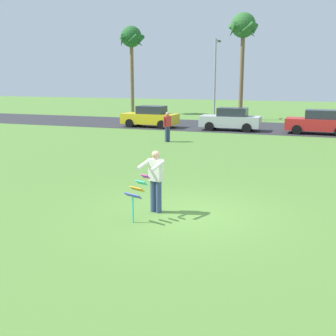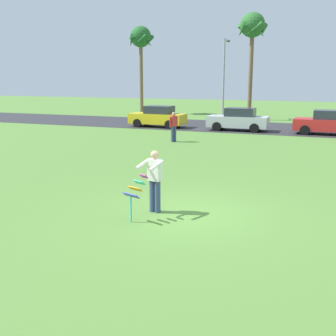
% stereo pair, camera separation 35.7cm
% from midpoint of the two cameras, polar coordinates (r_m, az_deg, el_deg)
% --- Properties ---
extents(ground_plane, '(120.00, 120.00, 0.00)m').
position_cam_midpoint_polar(ground_plane, '(11.48, 1.90, -6.37)').
color(ground_plane, '#568438').
extents(road_strip, '(120.00, 8.00, 0.01)m').
position_cam_midpoint_polar(road_strip, '(32.06, 13.56, 5.33)').
color(road_strip, '#2D2D33').
rests_on(road_strip, ground).
extents(person_kite_flyer, '(0.64, 0.73, 1.73)m').
position_cam_midpoint_polar(person_kite_flyer, '(11.41, -2.62, -1.51)').
color(person_kite_flyer, '#384772').
rests_on(person_kite_flyer, ground).
extents(kite_held, '(0.55, 0.71, 1.19)m').
position_cam_midpoint_polar(kite_held, '(10.79, -5.19, -3.12)').
color(kite_held, '#D83399').
rests_on(kite_held, ground).
extents(parked_car_yellow, '(4.26, 1.96, 1.60)m').
position_cam_midpoint_polar(parked_car_yellow, '(31.77, -2.77, 6.98)').
color(parked_car_yellow, yellow).
rests_on(parked_car_yellow, ground).
extents(parked_car_silver, '(4.21, 1.86, 1.60)m').
position_cam_midpoint_polar(parked_car_silver, '(30.00, 8.21, 6.57)').
color(parked_car_silver, silver).
rests_on(parked_car_silver, ground).
extents(parked_car_red, '(4.24, 1.92, 1.60)m').
position_cam_midpoint_polar(parked_car_red, '(29.43, 19.60, 5.88)').
color(parked_car_red, red).
rests_on(parked_car_red, ground).
extents(palm_tree_left_near, '(2.58, 2.71, 8.76)m').
position_cam_midpoint_polar(palm_tree_left_near, '(44.07, -5.26, 16.93)').
color(palm_tree_left_near, brown).
rests_on(palm_tree_left_near, ground).
extents(palm_tree_right_near, '(2.58, 2.71, 9.09)m').
position_cam_midpoint_polar(palm_tree_right_near, '(38.01, 9.95, 18.03)').
color(palm_tree_right_near, brown).
rests_on(palm_tree_right_near, ground).
extents(streetlight_pole, '(0.24, 1.65, 7.00)m').
position_cam_midpoint_polar(streetlight_pole, '(37.94, 6.21, 12.65)').
color(streetlight_pole, '#9E9EA3').
rests_on(streetlight_pole, ground).
extents(person_walker_near, '(0.38, 0.50, 1.73)m').
position_cam_midpoint_polar(person_walker_near, '(24.33, -0.50, 5.78)').
color(person_walker_near, '#384772').
rests_on(person_walker_near, ground).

